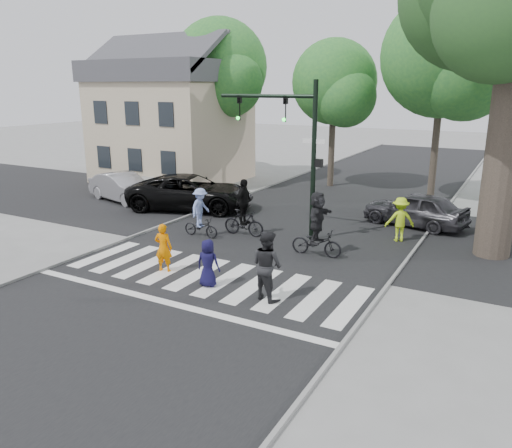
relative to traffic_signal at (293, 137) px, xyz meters
The scene contains 22 objects.
ground 7.33m from the traffic_signal, 93.27° to the right, with size 120.00×120.00×0.00m, color gray.
road_stem 4.09m from the traffic_signal, 106.46° to the right, with size 10.00×70.00×0.01m, color black.
road_cross 4.31m from the traffic_signal, 101.11° to the left, with size 70.00×10.00×0.01m, color black.
curb_left 6.74m from the traffic_signal, 167.50° to the right, with size 0.10×70.00×0.10m, color gray.
curb_right 6.19m from the traffic_signal, 14.31° to the right, with size 0.10×70.00×0.10m, color gray.
crosswalk 6.78m from the traffic_signal, 93.66° to the right, with size 10.00×3.85×0.01m.
traffic_signal is the anchor object (origin of this frame).
bg_tree_0 17.31m from the traffic_signal, 145.17° to the left, with size 5.46×5.20×8.97m.
bg_tree_1 13.26m from the traffic_signal, 134.31° to the left, with size 6.09×5.80×9.80m.
bg_tree_2 10.80m from the traffic_signal, 101.45° to the left, with size 5.04×4.80×8.40m.
bg_tree_3 10.35m from the traffic_signal, 66.46° to the left, with size 6.30×6.00×10.20m.
house 14.17m from the traffic_signal, 146.70° to the left, with size 8.40×8.10×8.82m.
pedestrian_woman 6.61m from the traffic_signal, 109.70° to the right, with size 0.58×0.38×1.58m, color orange.
pedestrian_child 6.65m from the traffic_signal, 90.21° to the right, with size 0.71×0.46×1.44m, color #110F36.
pedestrian_adult 6.78m from the traffic_signal, 71.68° to the right, with size 0.97×0.75×1.99m, color black.
cyclist_left 4.71m from the traffic_signal, 150.36° to the right, with size 1.55×1.01×1.95m.
cyclist_mid 3.52m from the traffic_signal, 154.75° to the right, with size 1.76×1.07×2.28m.
cyclist_right 3.78m from the traffic_signal, 44.41° to the right, with size 1.84×1.71×2.30m.
car_suv 7.10m from the traffic_signal, 163.94° to the left, with size 2.77×6.01×1.67m, color black.
car_silver 10.88m from the traffic_signal, behind, with size 1.54×4.41×1.45m, color #ACAAAF.
car_grey 6.40m from the traffic_signal, 44.82° to the left, with size 1.74×4.33×1.47m, color #313135.
bystander_hivis 5.13m from the traffic_signal, 20.13° to the left, with size 1.10×0.63×1.71m, color #BAE51D.
Camera 1 is at (8.24, -11.12, 5.76)m, focal length 35.00 mm.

